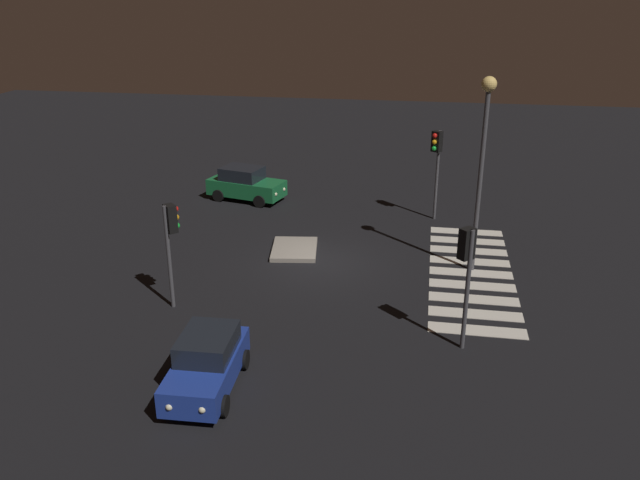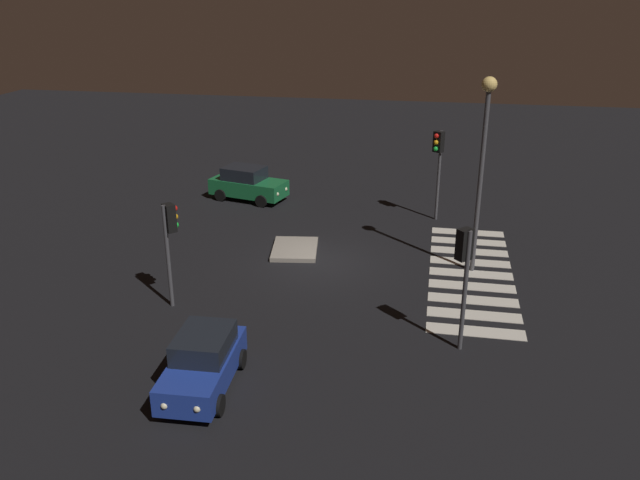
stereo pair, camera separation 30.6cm
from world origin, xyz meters
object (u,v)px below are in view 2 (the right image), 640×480
at_px(traffic_light_west, 170,230).
at_px(car_blue, 203,362).
at_px(street_lamp, 484,143).
at_px(traffic_light_south, 464,259).
at_px(car_green, 248,184).
at_px(traffic_light_east, 438,154).
at_px(traffic_island, 295,249).

bearing_deg(traffic_light_west, car_blue, -105.66).
bearing_deg(street_lamp, traffic_light_south, 173.53).
xyz_separation_m(traffic_light_south, street_lamp, (5.99, -0.68, 2.17)).
height_order(car_green, traffic_light_east, traffic_light_east).
bearing_deg(traffic_light_south, traffic_light_west, 39.83).
distance_m(traffic_light_east, traffic_light_west, 13.78).
relative_size(traffic_island, traffic_light_east, 0.63).
relative_size(traffic_light_east, street_lamp, 0.57).
bearing_deg(traffic_light_east, traffic_island, -12.44).
distance_m(car_green, traffic_light_west, 12.26).
distance_m(traffic_island, street_lamp, 8.93).
bearing_deg(car_blue, traffic_island, 175.96).
bearing_deg(street_lamp, traffic_light_east, 15.60).
bearing_deg(traffic_light_west, traffic_light_east, 4.08).
bearing_deg(traffic_island, traffic_light_east, -48.75).
bearing_deg(car_blue, car_green, -169.86).
xyz_separation_m(car_green, traffic_light_west, (-12.06, -0.90, 1.98)).
bearing_deg(car_green, traffic_light_east, 5.37).
height_order(car_green, traffic_light_west, traffic_light_west).
bearing_deg(traffic_light_west, street_lamp, -21.12).
distance_m(traffic_light_south, traffic_light_west, 9.78).
bearing_deg(car_blue, traffic_light_west, -151.54).
bearing_deg(traffic_light_south, car_green, -4.77).
bearing_deg(street_lamp, car_green, 57.49).
height_order(traffic_island, car_blue, car_blue).
bearing_deg(traffic_light_south, traffic_light_east, -39.11).
bearing_deg(traffic_light_west, traffic_light_south, -52.77).
relative_size(car_blue, traffic_light_west, 1.01).
distance_m(car_green, street_lamp, 14.06).
height_order(traffic_light_east, traffic_light_south, traffic_light_east).
bearing_deg(car_blue, traffic_light_east, 156.10).
distance_m(traffic_light_east, street_lamp, 6.23).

